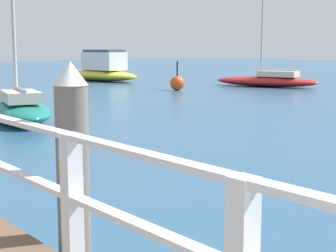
{
  "coord_description": "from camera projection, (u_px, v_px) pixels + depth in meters",
  "views": [
    {
      "loc": [
        -0.4,
        0.83,
        2.03
      ],
      "look_at": [
        4.1,
        6.23,
        0.98
      ],
      "focal_mm": 55.88,
      "sensor_mm": 36.0,
      "label": 1
    }
  ],
  "objects": [
    {
      "name": "channel_buoy",
      "position": [
        177.0,
        83.0,
        25.43
      ],
      "size": [
        0.7,
        0.7,
        1.4
      ],
      "color": "#E54C19",
      "rests_on": "ground_plane"
    },
    {
      "name": "dock_piling_near",
      "position": [
        73.0,
        174.0,
        4.43
      ],
      "size": [
        0.29,
        0.29,
        1.93
      ],
      "color": "#6B6056",
      "rests_on": "ground_plane"
    },
    {
      "name": "boat_0",
      "position": [
        18.0,
        108.0,
        14.76
      ],
      "size": [
        2.7,
        4.72,
        4.61
      ],
      "rotation": [
        0.0,
        0.0,
        -0.26
      ],
      "color": "#197266",
      "rests_on": "ground_plane"
    },
    {
      "name": "boat_2",
      "position": [
        267.0,
        80.0,
        27.96
      ],
      "size": [
        3.61,
        5.94,
        7.2
      ],
      "rotation": [
        0.0,
        0.0,
        0.34
      ],
      "color": "red",
      "rests_on": "ground_plane"
    },
    {
      "name": "boat_1",
      "position": [
        99.0,
        70.0,
        33.06
      ],
      "size": [
        2.73,
        7.5,
        1.95
      ],
      "rotation": [
        0.0,
        0.0,
        3.21
      ],
      "color": "gold",
      "rests_on": "ground_plane"
    }
  ]
}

